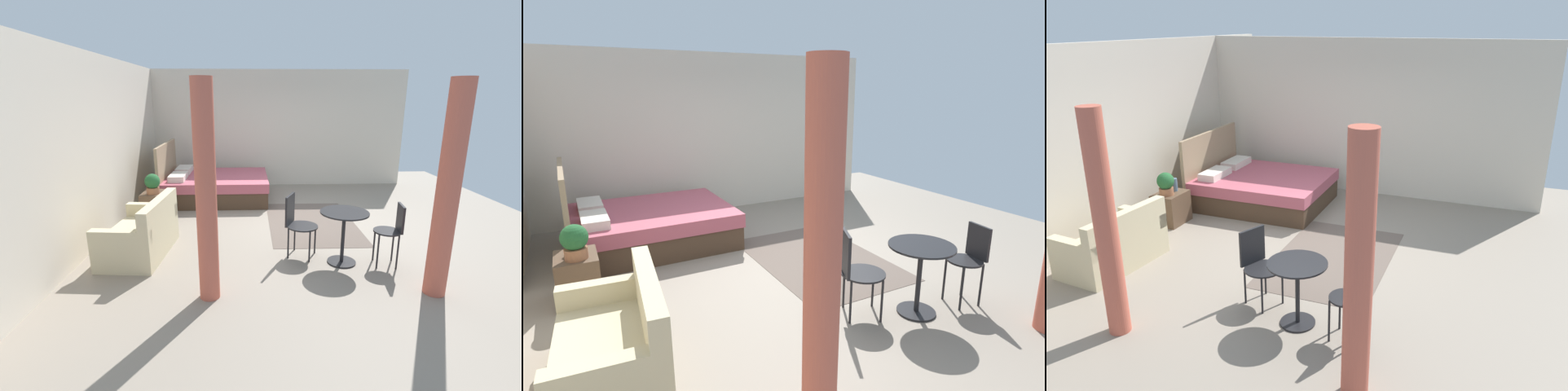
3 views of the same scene
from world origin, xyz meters
TOP-DOWN VIEW (x-y plane):
  - ground_plane at (0.00, 0.00)m, footprint 8.70×9.32m
  - wall_back at (0.00, 3.16)m, footprint 8.70×0.12m
  - wall_right at (2.85, 0.00)m, footprint 0.12×6.32m
  - area_rug at (-0.15, -0.37)m, footprint 2.34×1.55m
  - bed at (1.49, 1.54)m, footprint 1.82×2.24m
  - couch at (-1.40, 2.30)m, footprint 1.39×0.88m
  - nightstand at (0.14, 2.51)m, footprint 0.53×0.42m
  - potted_plant at (0.04, 2.50)m, footprint 0.27×0.27m
  - vase at (0.26, 2.50)m, footprint 0.10×0.10m
  - balcony_table at (-1.78, -0.51)m, footprint 0.65×0.65m
  - cafe_chair_near_window at (-1.87, -1.14)m, footprint 0.41×0.41m
  - cafe_chair_near_couch at (-1.51, 0.10)m, footprint 0.58×0.58m
  - curtain_left at (-2.60, -1.39)m, footprint 0.25×0.25m
  - curtain_right at (-2.60, 1.21)m, footprint 0.23×0.23m

SIDE VIEW (x-z plane):
  - ground_plane at x=0.00m, z-range -0.02..0.00m
  - area_rug at x=-0.15m, z-range 0.00..0.01m
  - nightstand at x=0.14m, z-range 0.00..0.52m
  - couch at x=-1.40m, z-range -0.13..0.70m
  - bed at x=1.49m, z-range -0.33..0.93m
  - balcony_table at x=-1.78m, z-range 0.14..0.88m
  - cafe_chair_near_window at x=-1.87m, z-range 0.10..0.96m
  - cafe_chair_near_couch at x=-1.51m, z-range 0.09..0.98m
  - vase at x=0.26m, z-range 0.52..0.72m
  - potted_plant at x=0.04m, z-range 0.52..0.89m
  - curtain_left at x=-2.60m, z-range 0.00..2.41m
  - curtain_right at x=-2.60m, z-range 0.00..2.41m
  - wall_back at x=0.00m, z-range 0.00..2.86m
  - wall_right at x=2.85m, z-range 0.00..2.86m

